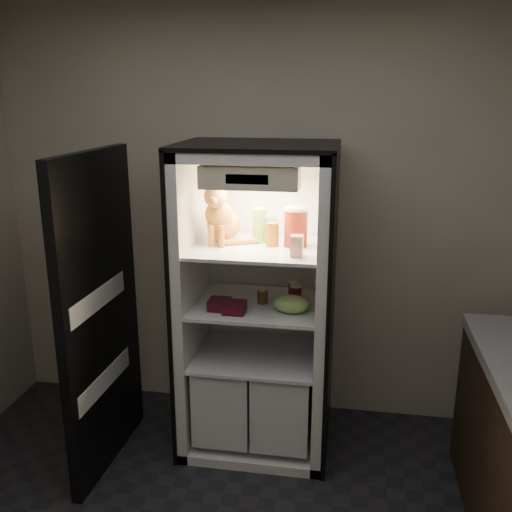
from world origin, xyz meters
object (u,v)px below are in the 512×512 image
Objects in this scene: soda_can_b at (295,295)px; refrigerator at (258,322)px; condiment_jar at (263,296)px; soda_can_c at (295,296)px; soda_can_a at (293,291)px; grape_bag at (292,304)px; tabby_cat at (221,218)px; pepper_jar at (296,227)px; parmesan_shaker at (260,225)px; mayo_tub at (269,229)px; berry_box_left at (220,304)px; cream_carton at (297,246)px; berry_box_right at (235,307)px; salsa_jar at (272,234)px.

refrigerator is at bearing 168.80° from soda_can_b.
refrigerator is 0.20m from condiment_jar.
soda_can_c is at bearing -20.37° from refrigerator.
refrigerator is 0.31m from soda_can_b.
soda_can_a is (0.21, 0.02, 0.20)m from refrigerator.
soda_can_a is 0.20m from grape_bag.
tabby_cat is 1.71× the size of pepper_jar.
parmesan_shaker is 1.61× the size of mayo_tub.
grape_bag is at bearing -38.88° from refrigerator.
refrigerator is 0.33m from berry_box_left.
grape_bag is at bearing 115.62° from cream_carton.
soda_can_c is 0.44m from berry_box_left.
soda_can_c is (0.18, -0.18, -0.35)m from mayo_tub.
berry_box_left is (0.03, -0.19, -0.47)m from tabby_cat.
berry_box_right is (-0.33, -0.15, -0.03)m from soda_can_c.
berry_box_left is at bearing -159.75° from soda_can_b.
grape_bag is (0.17, -0.27, -0.36)m from mayo_tub.
parmesan_shaker is 0.45m from soda_can_a.
mayo_tub is (0.05, 0.09, 0.56)m from refrigerator.
soda_can_c is 1.45× the size of condiment_jar.
cream_carton is at bearing -50.50° from salsa_jar.
cream_carton is at bearing -23.59° from tabby_cat.
mayo_tub is 1.43× the size of condiment_jar.
grape_bag is at bearing -90.17° from pepper_jar.
pepper_jar reaches higher than mayo_tub.
grape_bag is (0.19, -0.12, 0.01)m from condiment_jar.
pepper_jar is 0.62m from berry_box_left.
soda_can_c is at bearing 24.23° from berry_box_right.
soda_can_b is 0.38m from berry_box_right.
grape_bag is at bearing -57.80° from mayo_tub.
salsa_jar is 0.25m from cream_carton.
grape_bag is (-0.03, 0.06, -0.36)m from cream_carton.
berry_box_left is (-0.43, -0.11, -0.03)m from soda_can_c.
salsa_jar is 1.14× the size of berry_box_left.
berry_box_left is at bearing -150.48° from salsa_jar.
soda_can_a is 0.93× the size of berry_box_left.
soda_can_a is 0.91× the size of berry_box_right.
grape_bag reaches higher than condiment_jar.
refrigerator reaches higher than berry_box_left.
cream_carton is at bearing -64.38° from grape_bag.
refrigerator is 0.57m from mayo_tub.
soda_can_b reaches higher than grape_bag.
cream_carton is 1.31× the size of condiment_jar.
pepper_jar is at bearing 6.58° from salsa_jar.
salsa_jar is at bearing 178.43° from soda_can_b.
berry_box_left is (-0.19, -0.20, 0.18)m from refrigerator.
parmesan_shaker is 1.48× the size of salsa_jar.
grape_bag is 0.41m from berry_box_left.
parmesan_shaker is at bearing 140.95° from salsa_jar.
grape_bag is 1.67× the size of berry_box_left.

